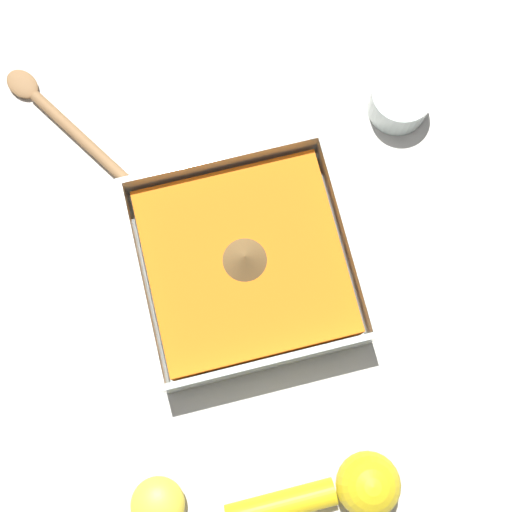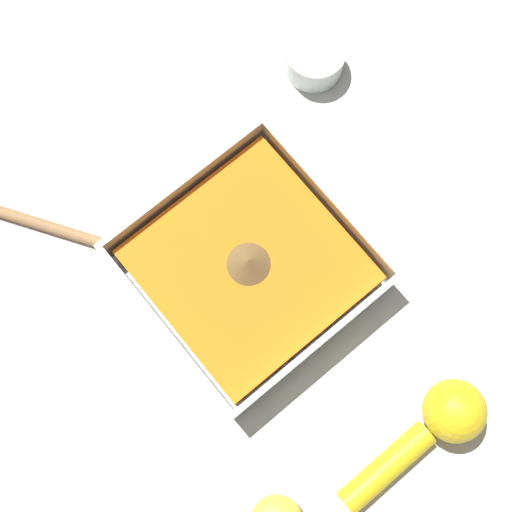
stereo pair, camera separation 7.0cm
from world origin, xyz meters
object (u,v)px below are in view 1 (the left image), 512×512
Objects in this scene: lemon_half at (158,504)px; spice_bowl at (399,102)px; square_dish at (245,264)px; lemon_squeezer at (347,489)px; wooden_spoon at (77,135)px.

spice_bowl is at bearing -44.81° from lemon_half.
square_dish is 0.24m from spice_bowl.
square_dish is 0.23m from lemon_squeezer.
lemon_squeezer is 3.21× the size of lemon_half.
lemon_squeezer reaches higher than spice_bowl.
spice_bowl is (0.13, -0.20, -0.00)m from square_dish.
spice_bowl is 0.47m from lemon_half.
square_dish reaches higher than lemon_half.
spice_bowl is 0.40m from lemon_squeezer.
lemon_squeezer is at bearing -169.99° from square_dish.
square_dish is 0.24m from lemon_half.
square_dish reaches higher than wooden_spoon.
spice_bowl is 0.39× the size of lemon_squeezer.
lemon_half reaches higher than wooden_spoon.
wooden_spoon is (0.18, 0.14, -0.01)m from square_dish.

